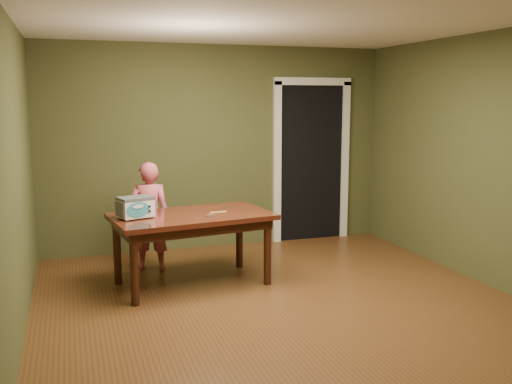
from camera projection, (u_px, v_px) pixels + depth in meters
floor at (288, 311)px, 5.21m from camera, size 5.00×5.00×0.00m
room_shell at (290, 124)px, 4.94m from camera, size 4.52×5.02×2.61m
doorway at (303, 161)px, 8.05m from camera, size 1.10×0.66×2.25m
dining_table at (192, 224)px, 5.87m from camera, size 1.71×1.12×0.75m
toy_oven at (136, 207)px, 5.65m from camera, size 0.39×0.32×0.21m
baking_pan at (211, 215)px, 5.74m from camera, size 0.10×0.10×0.02m
spatula at (218, 212)px, 5.94m from camera, size 0.18×0.04×0.01m
child at (150, 216)px, 6.39m from camera, size 0.51×0.40×1.24m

